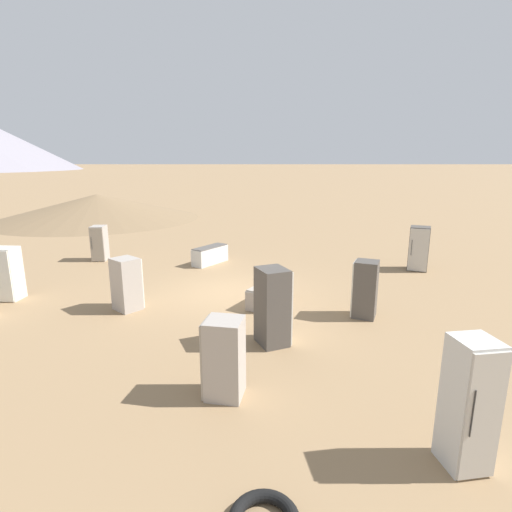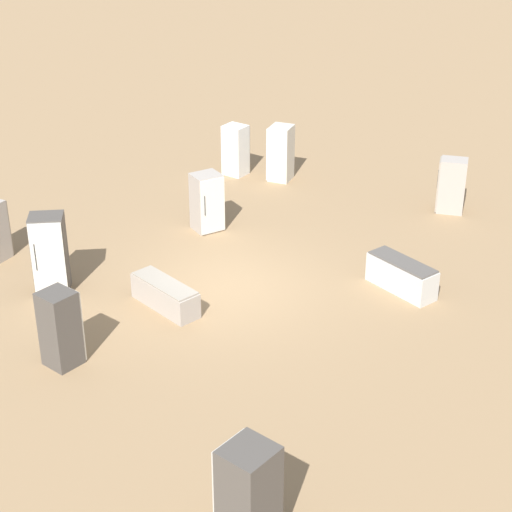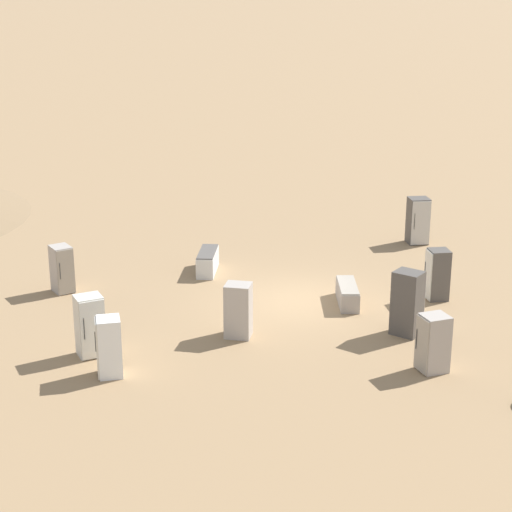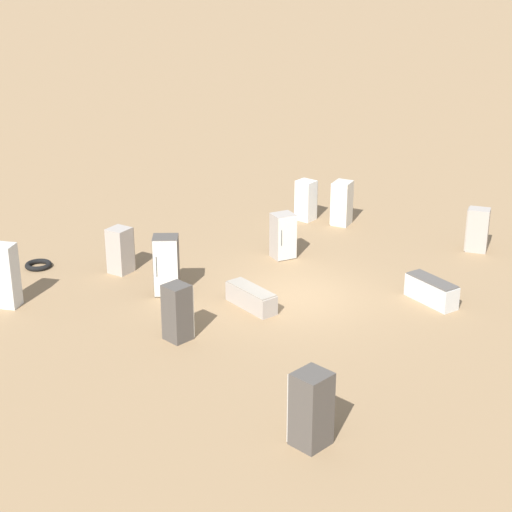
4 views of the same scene
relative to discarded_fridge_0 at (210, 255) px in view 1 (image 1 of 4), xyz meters
The scene contains 12 objects.
ground_plane 4.03m from the discarded_fridge_0, 163.15° to the right, with size 1000.00×1000.00×0.00m, color #937551.
dirt_mound 16.49m from the discarded_fridge_0, 37.05° to the left, with size 14.69×14.69×1.82m.
discarded_fridge_0 is the anchor object (origin of this frame).
discarded_fridge_1 5.63m from the discarded_fridge_0, 162.01° to the left, with size 0.95×0.95×1.53m.
discarded_fridge_2 8.39m from the discarded_fridge_0, 96.32° to the right, with size 0.95×0.94×1.73m.
discarded_fridge_3 5.34m from the discarded_fridge_0, 153.87° to the right, with size 1.83×1.36×0.62m.
discarded_fridge_4 9.81m from the discarded_fridge_0, behind, with size 0.74×0.79×1.49m.
discarded_fridge_5 12.44m from the discarded_fridge_0, 156.46° to the right, with size 0.69×0.63×1.92m.
discarded_fridge_6 7.29m from the discarded_fridge_0, 128.42° to the left, with size 0.69×0.72×1.64m.
discarded_fridge_7 4.89m from the discarded_fridge_0, 83.55° to the left, with size 0.78×0.61×1.50m.
discarded_fridge_8 7.67m from the discarded_fridge_0, 139.57° to the right, with size 0.81×0.82×1.59m.
discarded_fridge_10 7.92m from the discarded_fridge_0, 162.35° to the right, with size 0.94×0.90×1.83m.
Camera 1 is at (-12.41, -0.93, 4.21)m, focal length 28.00 mm.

